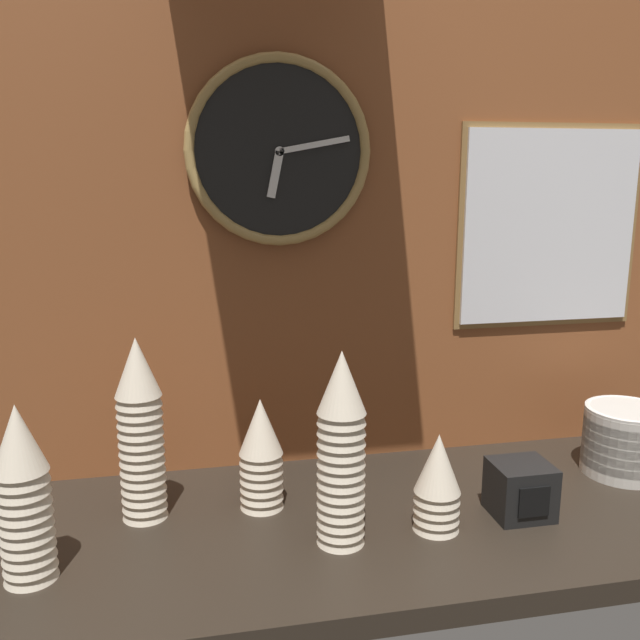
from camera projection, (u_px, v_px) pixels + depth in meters
name	position (u px, v px, depth m)	size (l,w,h in m)	color
ground_plane	(394.00, 520.00, 1.24)	(1.60, 0.56, 0.04)	black
wall_tiled_back	(361.00, 212.00, 1.38)	(1.60, 0.03, 1.05)	brown
cup_stack_center	(341.00, 449.00, 1.10)	(0.08, 0.08, 0.33)	beige
cup_stack_center_right	(437.00, 482.00, 1.15)	(0.08, 0.08, 0.17)	beige
cup_stack_center_left	(261.00, 454.00, 1.23)	(0.08, 0.08, 0.21)	beige
cup_stack_far_left	(23.00, 494.00, 1.00)	(0.08, 0.08, 0.28)	beige
cup_stack_left	(141.00, 429.00, 1.18)	(0.08, 0.08, 0.33)	beige
bowl_stack_far_right	(625.00, 439.00, 1.38)	(0.17, 0.17, 0.14)	beige
wall_clock	(279.00, 151.00, 1.29)	(0.36, 0.03, 0.36)	black
menu_board	(550.00, 227.00, 1.44)	(0.42, 0.01, 0.43)	olive
napkin_dispenser	(521.00, 489.00, 1.21)	(0.10, 0.10, 0.10)	black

